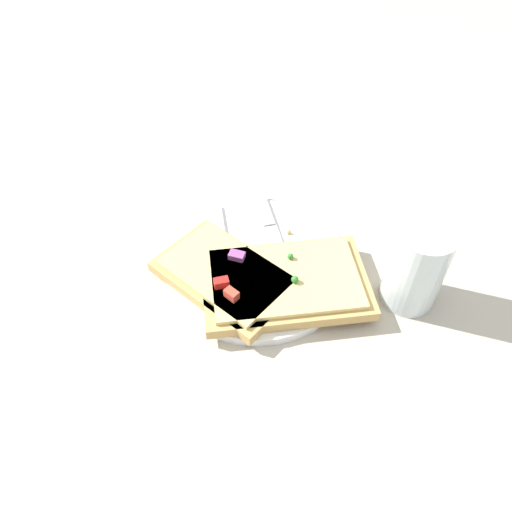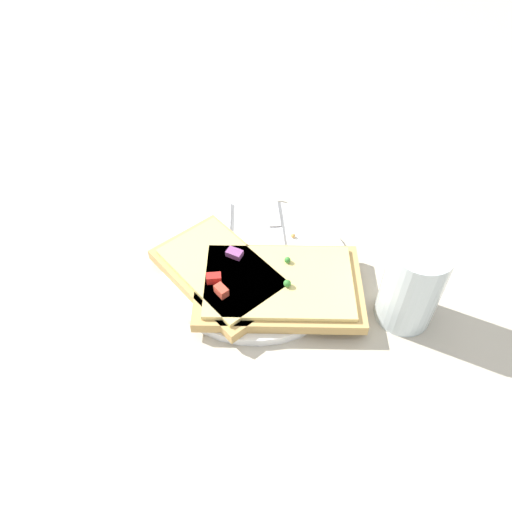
{
  "view_description": "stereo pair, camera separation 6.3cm",
  "coord_description": "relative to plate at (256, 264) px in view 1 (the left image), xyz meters",
  "views": [
    {
      "loc": [
        -0.42,
        -0.0,
        0.49
      ],
      "look_at": [
        0.0,
        0.0,
        0.02
      ],
      "focal_mm": 35.0,
      "sensor_mm": 36.0,
      "label": 1
    },
    {
      "loc": [
        -0.42,
        -0.06,
        0.49
      ],
      "look_at": [
        0.0,
        0.0,
        0.02
      ],
      "focal_mm": 35.0,
      "sensor_mm": 36.0,
      "label": 2
    }
  ],
  "objects": [
    {
      "name": "crumb_scatter",
      "position": [
        -0.03,
        -0.02,
        0.01
      ],
      "size": [
        0.12,
        0.06,
        0.01
      ],
      "color": "tan",
      "rests_on": "plate"
    },
    {
      "name": "plate",
      "position": [
        0.0,
        0.0,
        0.0
      ],
      "size": [
        0.24,
        0.24,
        0.01
      ],
      "color": "white",
      "rests_on": "ground"
    },
    {
      "name": "ground_plane",
      "position": [
        0.0,
        0.0,
        -0.01
      ],
      "size": [
        4.0,
        4.0,
        0.0
      ],
      "primitive_type": "plane",
      "color": "#BCB29E"
    },
    {
      "name": "fork",
      "position": [
        -0.02,
        0.04,
        0.01
      ],
      "size": [
        0.21,
        0.05,
        0.01
      ],
      "rotation": [
        0.0,
        0.0,
        3.3
      ],
      "color": "silver",
      "rests_on": "plate"
    },
    {
      "name": "drinking_glass",
      "position": [
        -0.05,
        -0.18,
        0.05
      ],
      "size": [
        0.07,
        0.07,
        0.11
      ],
      "color": "silver",
      "rests_on": "ground"
    },
    {
      "name": "pizza_slice_corner",
      "position": [
        -0.03,
        0.04,
        0.02
      ],
      "size": [
        0.19,
        0.2,
        0.03
      ],
      "rotation": [
        0.0,
        0.0,
        0.86
      ],
      "color": "tan",
      "rests_on": "plate"
    },
    {
      "name": "knife",
      "position": [
        0.05,
        -0.02,
        0.01
      ],
      "size": [
        0.2,
        0.06,
        0.01
      ],
      "rotation": [
        0.0,
        0.0,
        3.37
      ],
      "color": "silver",
      "rests_on": "plate"
    },
    {
      "name": "pizza_slice_main",
      "position": [
        -0.04,
        -0.03,
        0.02
      ],
      "size": [
        0.15,
        0.21,
        0.03
      ],
      "rotation": [
        0.0,
        0.0,
        4.85
      ],
      "color": "tan",
      "rests_on": "plate"
    }
  ]
}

